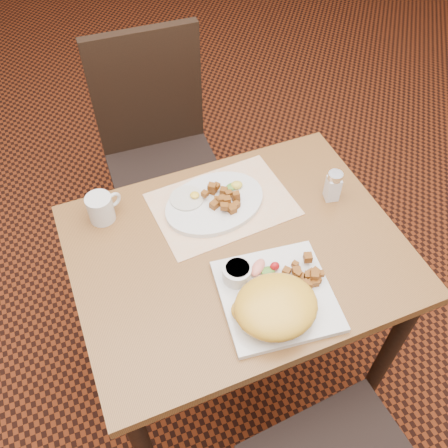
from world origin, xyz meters
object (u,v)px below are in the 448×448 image
salt_shaker (333,185)px  plate_square (276,296)px  table (237,271)px  coffee_mug (101,208)px  plate_oval (215,203)px  chair_far (159,147)px

salt_shaker → plate_square: bearing=-140.4°
table → coffee_mug: bearing=141.7°
plate_square → plate_oval: 0.35m
table → plate_square: bearing=-81.1°
table → plate_oval: size_ratio=2.96×
plate_square → salt_shaker: salt_shaker is taller
table → plate_oval: 0.21m
chair_far → plate_oval: (0.02, -0.55, 0.22)m
coffee_mug → plate_oval: bearing=-14.0°
plate_square → chair_far: bearing=93.1°
salt_shaker → table: bearing=-167.9°
chair_far → plate_oval: 0.59m
table → salt_shaker: (0.33, 0.07, 0.16)m
table → plate_oval: bearing=90.5°
chair_far → coffee_mug: size_ratio=9.31×
chair_far → salt_shaker: 0.79m
plate_oval → salt_shaker: salt_shaker is taller
table → coffee_mug: 0.43m
plate_oval → plate_square: bearing=-85.1°
chair_far → plate_oval: size_ratio=3.19×
table → salt_shaker: salt_shaker is taller
plate_square → plate_oval: (-0.03, 0.35, 0.00)m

